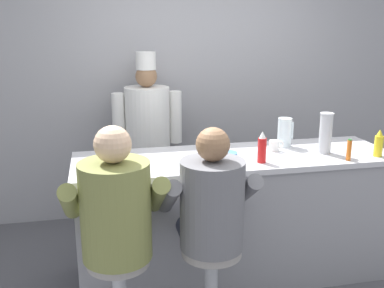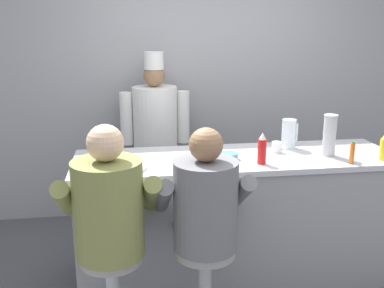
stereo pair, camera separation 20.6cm
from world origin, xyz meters
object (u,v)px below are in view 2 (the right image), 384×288
(hot_sauce_bottle_orange, at_px, (352,153))
(water_pitcher_clear, at_px, (289,134))
(mustard_bottle_yellow, at_px, (384,147))
(diner_seated_olive, at_px, (109,214))
(ketchup_bottle_red, at_px, (262,149))
(breakfast_plate, at_px, (126,167))
(cup_stack_steel, at_px, (330,135))
(cook_in_whites_near, at_px, (155,132))
(cereal_bowl, at_px, (228,156))
(coffee_mug_white, at_px, (277,147))
(diner_seated_grey, at_px, (204,212))

(hot_sauce_bottle_orange, xyz_separation_m, water_pitcher_clear, (-0.30, 0.45, 0.04))
(mustard_bottle_yellow, bearing_deg, hot_sauce_bottle_orange, -170.10)
(diner_seated_olive, bearing_deg, ketchup_bottle_red, 21.80)
(ketchup_bottle_red, height_order, mustard_bottle_yellow, ketchup_bottle_red)
(hot_sauce_bottle_orange, xyz_separation_m, breakfast_plate, (-1.58, 0.10, -0.06))
(cup_stack_steel, bearing_deg, mustard_bottle_yellow, -25.48)
(cup_stack_steel, height_order, diner_seated_olive, diner_seated_olive)
(ketchup_bottle_red, relative_size, mustard_bottle_yellow, 1.11)
(breakfast_plate, bearing_deg, cook_in_whites_near, 77.57)
(hot_sauce_bottle_orange, height_order, water_pitcher_clear, water_pitcher_clear)
(cereal_bowl, bearing_deg, hot_sauce_bottle_orange, -15.17)
(coffee_mug_white, bearing_deg, water_pitcher_clear, 40.21)
(cereal_bowl, bearing_deg, breakfast_plate, -169.83)
(ketchup_bottle_red, xyz_separation_m, cook_in_whites_near, (-0.67, 1.29, -0.16))
(breakfast_plate, height_order, diner_seated_olive, diner_seated_olive)
(diner_seated_olive, distance_m, diner_seated_grey, 0.57)
(cup_stack_steel, relative_size, diner_seated_grey, 0.23)
(coffee_mug_white, bearing_deg, cook_in_whites_near, 130.28)
(cereal_bowl, distance_m, cup_stack_steel, 0.78)
(hot_sauce_bottle_orange, relative_size, diner_seated_olive, 0.11)
(mustard_bottle_yellow, relative_size, cook_in_whites_near, 0.12)
(coffee_mug_white, xyz_separation_m, diner_seated_olive, (-1.26, -0.69, -0.17))
(water_pitcher_clear, relative_size, diner_seated_olive, 0.16)
(breakfast_plate, bearing_deg, coffee_mug_white, 12.38)
(mustard_bottle_yellow, distance_m, cook_in_whites_near, 2.06)
(breakfast_plate, xyz_separation_m, diner_seated_olive, (-0.11, -0.43, -0.15))
(coffee_mug_white, xyz_separation_m, cup_stack_steel, (0.35, -0.14, 0.11))
(hot_sauce_bottle_orange, bearing_deg, breakfast_plate, 176.54)
(ketchup_bottle_red, height_order, cook_in_whites_near, cook_in_whites_near)
(water_pitcher_clear, relative_size, cereal_bowl, 1.64)
(mustard_bottle_yellow, height_order, hot_sauce_bottle_orange, mustard_bottle_yellow)
(water_pitcher_clear, bearing_deg, cook_in_whites_near, 137.25)
(ketchup_bottle_red, height_order, cup_stack_steel, cup_stack_steel)
(mustard_bottle_yellow, xyz_separation_m, cup_stack_steel, (-0.35, 0.17, 0.06))
(cup_stack_steel, xyz_separation_m, diner_seated_olive, (-1.61, -0.55, -0.29))
(diner_seated_olive, distance_m, cook_in_whites_near, 1.76)
(ketchup_bottle_red, bearing_deg, water_pitcher_clear, 48.12)
(breakfast_plate, distance_m, cook_in_whites_near, 1.31)
(ketchup_bottle_red, relative_size, coffee_mug_white, 1.86)
(cook_in_whites_near, bearing_deg, diner_seated_grey, -83.93)
(coffee_mug_white, height_order, cup_stack_steel, cup_stack_steel)
(diner_seated_olive, bearing_deg, hot_sauce_bottle_orange, 11.27)
(ketchup_bottle_red, bearing_deg, diner_seated_olive, -158.20)
(water_pitcher_clear, distance_m, breakfast_plate, 1.33)
(mustard_bottle_yellow, distance_m, cup_stack_steel, 0.39)
(coffee_mug_white, bearing_deg, diner_seated_olive, -151.49)
(mustard_bottle_yellow, bearing_deg, coffee_mug_white, 156.63)
(cup_stack_steel, height_order, diner_seated_grey, diner_seated_grey)
(cup_stack_steel, distance_m, diner_seated_olive, 1.73)
(cook_in_whites_near, bearing_deg, coffee_mug_white, -49.72)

